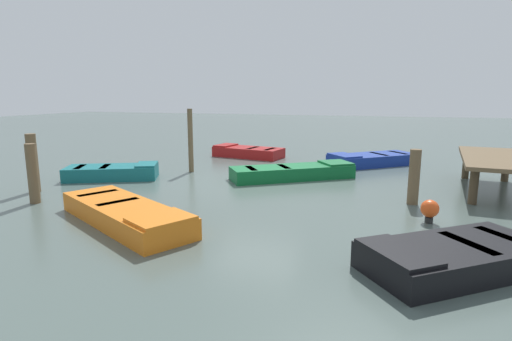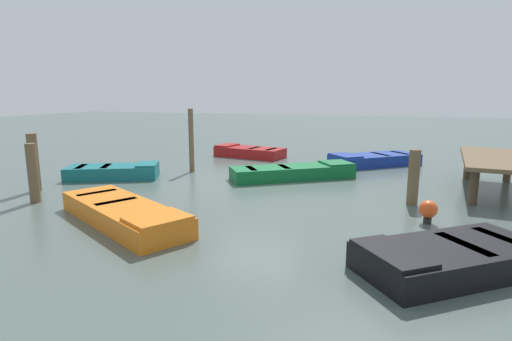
{
  "view_description": "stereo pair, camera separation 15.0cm",
  "coord_description": "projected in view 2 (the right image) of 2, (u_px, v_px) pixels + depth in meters",
  "views": [
    {
      "loc": [
        11.18,
        3.66,
        2.57
      ],
      "look_at": [
        0.0,
        0.0,
        0.35
      ],
      "focal_mm": 28.4,
      "sensor_mm": 36.0,
      "label": 1
    },
    {
      "loc": [
        11.13,
        3.8,
        2.57
      ],
      "look_at": [
        0.0,
        0.0,
        0.35
      ],
      "focal_mm": 28.4,
      "sensor_mm": 36.0,
      "label": 2
    }
  ],
  "objects": [
    {
      "name": "dock_segment",
      "position": [
        494.0,
        162.0,
        10.67
      ],
      "size": [
        4.28,
        1.95,
        0.95
      ],
      "rotation": [
        0.0,
        0.0,
        -0.11
      ],
      "color": "brown",
      "rests_on": "ground_plane"
    },
    {
      "name": "mooring_piling_near_right",
      "position": [
        414.0,
        177.0,
        9.46
      ],
      "size": [
        0.25,
        0.25,
        1.31
      ],
      "primitive_type": "cylinder",
      "color": "brown",
      "rests_on": "ground_plane"
    },
    {
      "name": "rowboat_teal",
      "position": [
        114.0,
        172.0,
        12.52
      ],
      "size": [
        2.16,
        2.91,
        0.46
      ],
      "rotation": [
        0.0,
        0.0,
        2.01
      ],
      "color": "#14666B",
      "rests_on": "ground_plane"
    },
    {
      "name": "mooring_piling_mid_right",
      "position": [
        191.0,
        141.0,
        13.47
      ],
      "size": [
        0.17,
        0.17,
        2.11
      ],
      "primitive_type": "cylinder",
      "color": "brown",
      "rests_on": "ground_plane"
    },
    {
      "name": "rowboat_orange",
      "position": [
        123.0,
        213.0,
        8.16
      ],
      "size": [
        2.78,
        3.81,
        0.46
      ],
      "rotation": [
        0.0,
        0.0,
        1.07
      ],
      "color": "orange",
      "rests_on": "ground_plane"
    },
    {
      "name": "marker_buoy",
      "position": [
        428.0,
        210.0,
        8.12
      ],
      "size": [
        0.36,
        0.36,
        0.48
      ],
      "color": "#262626",
      "rests_on": "ground_plane"
    },
    {
      "name": "rowboat_red",
      "position": [
        249.0,
        152.0,
        16.83
      ],
      "size": [
        1.67,
        3.02,
        0.46
      ],
      "rotation": [
        0.0,
        0.0,
        4.53
      ],
      "color": "maroon",
      "rests_on": "ground_plane"
    },
    {
      "name": "mooring_piling_far_left",
      "position": [
        34.0,
        163.0,
        10.77
      ],
      "size": [
        0.26,
        0.26,
        1.56
      ],
      "primitive_type": "cylinder",
      "color": "brown",
      "rests_on": "ground_plane"
    },
    {
      "name": "rowboat_black",
      "position": [
        451.0,
        257.0,
        5.93
      ],
      "size": [
        2.74,
        2.98,
        0.46
      ],
      "rotation": [
        0.0,
        0.0,
        5.38
      ],
      "color": "black",
      "rests_on": "ground_plane"
    },
    {
      "name": "mooring_piling_mid_left",
      "position": [
        33.0,
        173.0,
        9.65
      ],
      "size": [
        0.24,
        0.24,
        1.43
      ],
      "primitive_type": "cylinder",
      "color": "brown",
      "rests_on": "ground_plane"
    },
    {
      "name": "ground_plane",
      "position": [
        256.0,
        182.0,
        12.03
      ],
      "size": [
        80.0,
        80.0,
        0.0
      ],
      "primitive_type": "plane",
      "color": "#4C5B56"
    },
    {
      "name": "rowboat_blue",
      "position": [
        374.0,
        159.0,
        14.86
      ],
      "size": [
        3.11,
        3.33,
        0.46
      ],
      "rotation": [
        0.0,
        0.0,
        5.42
      ],
      "color": "navy",
      "rests_on": "ground_plane"
    },
    {
      "name": "rowboat_green",
      "position": [
        294.0,
        172.0,
        12.47
      ],
      "size": [
        3.04,
        3.72,
        0.46
      ],
      "rotation": [
        0.0,
        0.0,
        2.18
      ],
      "color": "#0F602D",
      "rests_on": "ground_plane"
    }
  ]
}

